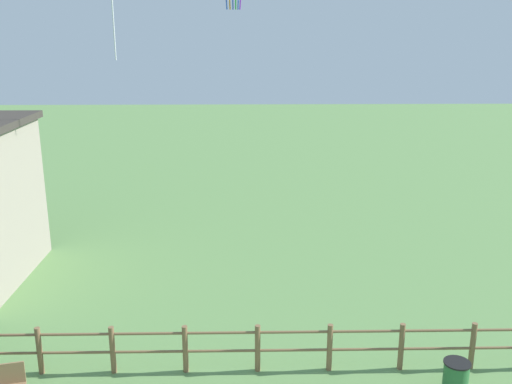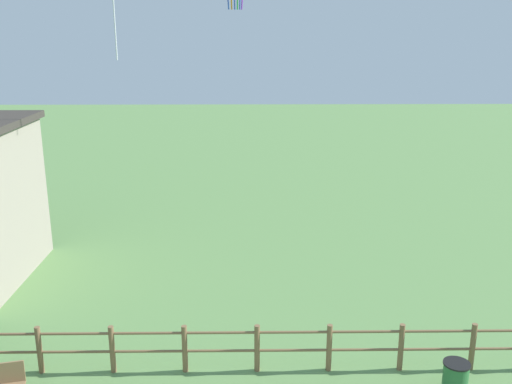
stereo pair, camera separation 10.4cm
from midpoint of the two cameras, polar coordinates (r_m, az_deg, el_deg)
The scene contains 2 objects.
wooden_fence at distance 14.85m, azimuth 0.32°, elevation -15.11°, with size 22.00×0.14×1.28m.
trash_bin at distance 15.02m, azimuth 19.51°, elevation -17.11°, with size 0.64×0.64×0.81m.
Camera 2 is at (-0.20, -7.26, 8.35)m, focal length 40.00 mm.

